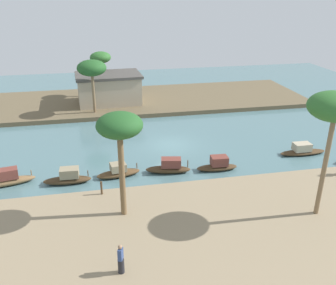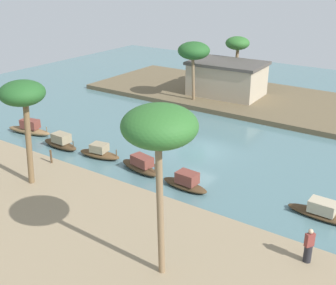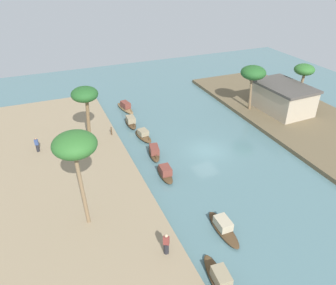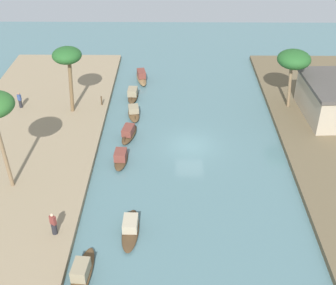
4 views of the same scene
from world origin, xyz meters
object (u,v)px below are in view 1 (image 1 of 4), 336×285
object	(u,v)px
person_on_near_bank	(121,261)
palm_tree_right_tall	(100,58)
palm_tree_left_near	(120,128)
sampan_foreground	(302,150)
sampan_midstream	(68,178)
sampan_with_red_awning	(118,172)
sampan_upstream_small	(6,180)
mooring_post	(101,188)
sampan_with_tall_canopy	(218,165)
sampan_open_hull	(169,167)
palm_tree_left_far	(335,109)
palm_tree_right_short	(92,68)
riverside_building	(109,88)

from	to	relation	value
person_on_near_bank	palm_tree_right_tall	bearing A→B (deg)	20.42
palm_tree_left_near	sampan_foreground	bearing A→B (deg)	23.03
sampan_midstream	sampan_with_red_awning	size ratio (longest dim) A/B	1.01
sampan_foreground	palm_tree_right_tall	xyz separation A→B (m)	(-16.24, 21.51, 4.89)
palm_tree_left_near	sampan_upstream_small	bearing A→B (deg)	142.66
mooring_post	palm_tree_left_near	size ratio (longest dim) A/B	0.15
sampan_foreground	sampan_with_tall_canopy	distance (m)	8.38
sampan_with_tall_canopy	sampan_midstream	bearing A→B (deg)	-177.74
mooring_post	palm_tree_right_tall	world-z (taller)	palm_tree_right_tall
mooring_post	palm_tree_left_near	bearing A→B (deg)	-64.17
mooring_post	sampan_open_hull	bearing A→B (deg)	30.76
palm_tree_left_far	palm_tree_right_short	xyz separation A→B (m)	(-13.01, 23.88, -1.90)
sampan_open_hull	mooring_post	bearing A→B (deg)	-138.21
palm_tree_right_tall	riverside_building	xyz separation A→B (m)	(0.65, -3.39, -3.01)
sampan_with_tall_canopy	person_on_near_bank	distance (m)	13.97
person_on_near_bank	sampan_foreground	bearing A→B (deg)	-32.22
palm_tree_left_near	sampan_with_red_awning	bearing A→B (deg)	88.54
sampan_with_tall_canopy	palm_tree_right_tall	distance (m)	24.80
sampan_with_tall_canopy	person_on_near_bank	bearing A→B (deg)	-125.71
palm_tree_right_tall	palm_tree_right_short	bearing A→B (deg)	-99.72
palm_tree_left_far	person_on_near_bank	bearing A→B (deg)	-167.08
sampan_with_tall_canopy	riverside_building	world-z (taller)	riverside_building
sampan_midstream	sampan_open_hull	bearing A→B (deg)	3.83
sampan_open_hull	palm_tree_right_tall	xyz separation A→B (m)	(-4.08, 22.64, 4.80)
palm_tree_left_far	palm_tree_right_tall	world-z (taller)	palm_tree_left_far
sampan_midstream	palm_tree_right_short	distance (m)	16.67
sampan_foreground	palm_tree_left_far	distance (m)	12.62
palm_tree_left_near	palm_tree_left_far	bearing A→B (deg)	-12.42
sampan_midstream	sampan_upstream_small	distance (m)	4.52
sampan_midstream	sampan_foreground	bearing A→B (deg)	6.06
sampan_upstream_small	riverside_building	xyz separation A→B (m)	(8.79, 18.86, 1.79)
sampan_midstream	sampan_upstream_small	size ratio (longest dim) A/B	0.82
sampan_midstream	sampan_foreground	size ratio (longest dim) A/B	0.85
sampan_upstream_small	person_on_near_bank	bearing A→B (deg)	-68.78
sampan_open_hull	palm_tree_right_short	world-z (taller)	palm_tree_right_short
mooring_post	riverside_building	xyz separation A→B (m)	(1.94, 22.45, 1.30)
sampan_open_hull	sampan_with_red_awning	world-z (taller)	sampan_open_hull
sampan_upstream_small	sampan_with_red_awning	bearing A→B (deg)	-13.18
palm_tree_left_near	mooring_post	bearing A→B (deg)	115.83
mooring_post	palm_tree_right_tall	bearing A→B (deg)	87.13
mooring_post	riverside_building	size ratio (longest dim) A/B	0.12
sampan_upstream_small	palm_tree_right_tall	distance (m)	24.17
palm_tree_left_near	sampan_midstream	bearing A→B (deg)	123.08
palm_tree_right_short	riverside_building	world-z (taller)	palm_tree_right_short
sampan_open_hull	riverside_building	size ratio (longest dim) A/B	0.46
sampan_with_tall_canopy	sampan_foreground	bearing A→B (deg)	12.92
sampan_upstream_small	sampan_with_tall_canopy	world-z (taller)	sampan_upstream_small
sampan_upstream_small	mooring_post	bearing A→B (deg)	-39.06
sampan_open_hull	person_on_near_bank	bearing A→B (deg)	-101.95
sampan_foreground	sampan_upstream_small	bearing A→B (deg)	-177.44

